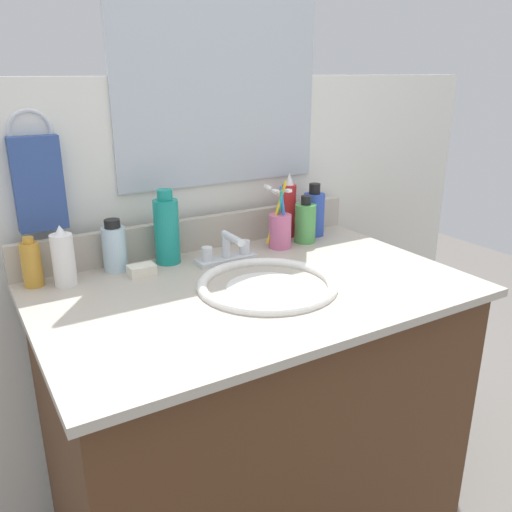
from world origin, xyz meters
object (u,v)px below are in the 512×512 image
object	(u,v)px
bottle_shampoo_blue	(314,213)
bottle_oil_amber	(32,264)
bottle_spray_red	(289,208)
bottle_lotion_white	(63,259)
hand_towel	(38,184)
bottle_gel_clear	(114,247)
soap_bar	(142,270)
faucet	(227,252)
bottle_toner_green	(305,222)
cup_pink	(280,229)
bottle_mouthwash_teal	(167,230)

from	to	relation	value
bottle_shampoo_blue	bottle_oil_amber	bearing A→B (deg)	179.53
bottle_oil_amber	bottle_spray_red	bearing A→B (deg)	1.70
bottle_lotion_white	bottle_spray_red	distance (m)	0.66
hand_towel	bottle_lotion_white	size ratio (longest dim) A/B	1.53
bottle_oil_amber	bottle_shampoo_blue	bearing A→B (deg)	-0.47
bottle_gel_clear	soap_bar	world-z (taller)	bottle_gel_clear
faucet	bottle_gel_clear	xyz separation A→B (m)	(-0.27, 0.09, 0.03)
hand_towel	bottle_shampoo_blue	bearing A→B (deg)	-5.93
bottle_toner_green	soap_bar	distance (m)	0.50
bottle_lotion_white	bottle_gel_clear	distance (m)	0.13
bottle_oil_amber	bottle_shampoo_blue	distance (m)	0.79
bottle_toner_green	soap_bar	bearing A→B (deg)	-178.85
hand_towel	bottle_gel_clear	bearing A→B (deg)	-24.71
bottle_oil_amber	cup_pink	bearing A→B (deg)	-4.85
bottle_gel_clear	bottle_oil_amber	bearing A→B (deg)	-178.70
bottle_mouthwash_teal	bottle_lotion_white	distance (m)	0.26
bottle_gel_clear	bottle_oil_amber	distance (m)	0.19
bottle_oil_amber	cup_pink	world-z (taller)	cup_pink
bottle_mouthwash_teal	bottle_oil_amber	distance (m)	0.33
bottle_spray_red	faucet	bearing A→B (deg)	-157.72
bottle_shampoo_blue	cup_pink	size ratio (longest dim) A/B	0.83
bottle_lotion_white	soap_bar	bearing A→B (deg)	-8.08
bottle_gel_clear	cup_pink	distance (m)	0.45
bottle_mouthwash_teal	bottle_oil_amber	world-z (taller)	bottle_mouthwash_teal
bottle_mouthwash_teal	faucet	bearing A→B (deg)	-29.94
hand_towel	bottle_lotion_white	distance (m)	0.19
soap_bar	hand_towel	bearing A→B (deg)	145.62
bottle_shampoo_blue	bottle_spray_red	bearing A→B (deg)	158.61
cup_pink	bottle_lotion_white	bearing A→B (deg)	177.97
bottle_oil_amber	bottle_gel_clear	bearing A→B (deg)	1.30
bottle_lotion_white	bottle_gel_clear	xyz separation A→B (m)	(0.13, 0.04, -0.00)
hand_towel	bottle_shampoo_blue	size ratio (longest dim) A/B	1.40
faucet	bottle_lotion_white	bearing A→B (deg)	172.39
bottle_shampoo_blue	soap_bar	xyz separation A→B (m)	(-0.56, -0.05, -0.06)
bottle_oil_amber	cup_pink	distance (m)	0.64
soap_bar	faucet	bearing A→B (deg)	-7.24
bottle_toner_green	bottle_gel_clear	distance (m)	0.54
hand_towel	bottle_oil_amber	size ratio (longest dim) A/B	1.87
bottle_mouthwash_teal	soap_bar	bearing A→B (deg)	-151.28
bottle_mouthwash_teal	soap_bar	world-z (taller)	bottle_mouthwash_teal
faucet	bottle_oil_amber	size ratio (longest dim) A/B	1.36
hand_towel	bottle_mouthwash_teal	xyz separation A→B (m)	(0.28, -0.08, -0.13)
faucet	bottle_lotion_white	size ratio (longest dim) A/B	1.11
bottle_toner_green	bottle_mouthwash_teal	bearing A→B (deg)	174.60
bottle_gel_clear	bottle_oil_amber	world-z (taller)	bottle_gel_clear
hand_towel	soap_bar	world-z (taller)	hand_towel
bottle_lotion_white	cup_pink	bearing A→B (deg)	-2.03
faucet	bottle_toner_green	xyz separation A→B (m)	(0.27, 0.04, 0.03)
hand_towel	faucet	bearing A→B (deg)	-21.02
bottle_spray_red	bottle_oil_amber	distance (m)	0.72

